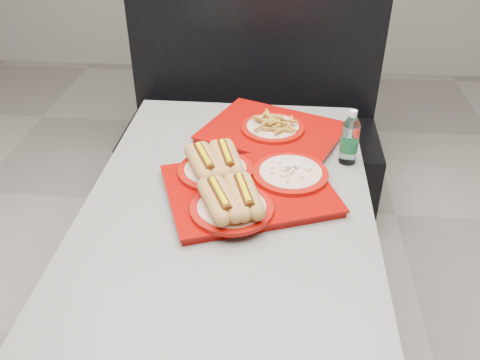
# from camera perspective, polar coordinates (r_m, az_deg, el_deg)

# --- Properties ---
(ground) EXTENTS (6.00, 6.00, 0.00)m
(ground) POSITION_cam_1_polar(r_m,az_deg,el_deg) (2.14, -1.02, -18.59)
(ground) COLOR #9D978D
(ground) RESTS_ON ground
(diner_table) EXTENTS (0.92, 1.42, 0.75)m
(diner_table) POSITION_cam_1_polar(r_m,az_deg,el_deg) (1.72, -1.21, -6.62)
(diner_table) COLOR black
(diner_table) RESTS_ON ground
(booth_bench) EXTENTS (1.30, 0.57, 1.35)m
(booth_bench) POSITION_cam_1_polar(r_m,az_deg,el_deg) (2.72, 1.34, 5.46)
(booth_bench) COLOR black
(booth_bench) RESTS_ON ground
(tray_near) EXTENTS (0.62, 0.56, 0.11)m
(tray_near) POSITION_cam_1_polar(r_m,az_deg,el_deg) (1.61, 0.22, -0.43)
(tray_near) COLOR #8A0703
(tray_near) RESTS_ON diner_table
(tray_far) EXTENTS (0.60, 0.55, 0.10)m
(tray_far) POSITION_cam_1_polar(r_m,az_deg,el_deg) (1.95, 3.68, 5.70)
(tray_far) COLOR #8A0703
(tray_far) RESTS_ON diner_table
(water_bottle) EXTENTS (0.06, 0.06, 0.20)m
(water_bottle) POSITION_cam_1_polar(r_m,az_deg,el_deg) (1.80, 12.22, 4.38)
(water_bottle) COLOR silver
(water_bottle) RESTS_ON diner_table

